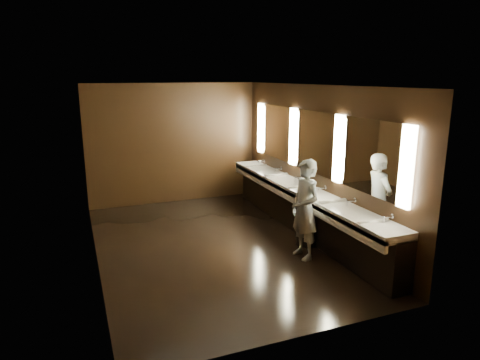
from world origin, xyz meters
The scene contains 10 objects.
floor centered at (0.00, 0.00, 0.00)m, with size 6.00×6.00×0.00m, color black.
ceiling centered at (0.00, 0.00, 2.80)m, with size 4.00×6.00×0.02m, color #2D2D2B.
wall_back centered at (0.00, 3.00, 1.40)m, with size 4.00×0.02×2.80m, color black.
wall_front centered at (0.00, -3.00, 1.40)m, with size 4.00×0.02×2.80m, color black.
wall_left centered at (-2.00, 0.00, 1.40)m, with size 0.02×6.00×2.80m, color black.
wall_right centered at (2.00, 0.00, 1.40)m, with size 0.02×6.00×2.80m, color black.
sink_counter centered at (1.79, 0.00, 0.50)m, with size 0.55×5.40×1.01m.
mirror_band centered at (1.98, 0.00, 1.75)m, with size 0.06×5.03×1.15m.
person centered at (1.23, -1.02, 0.83)m, with size 0.61×0.40×1.66m, color #8BA9D0.
trash_bin centered at (1.58, -0.55, 0.31)m, with size 0.40×0.40×0.63m, color black.
Camera 1 is at (-2.21, -6.83, 2.95)m, focal length 32.00 mm.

